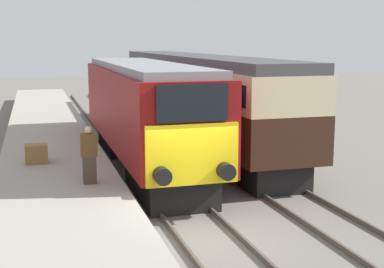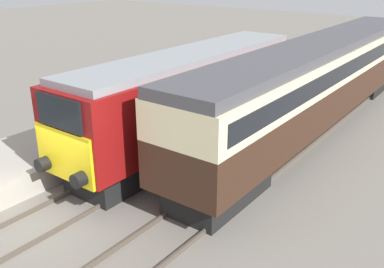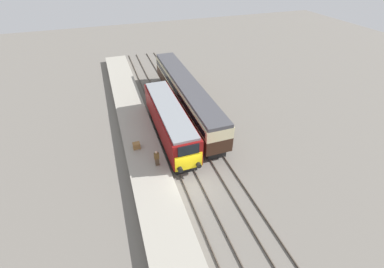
# 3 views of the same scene
# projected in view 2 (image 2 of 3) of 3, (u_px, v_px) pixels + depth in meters

# --- Properties ---
(ground_plane) EXTENTS (120.00, 120.00, 0.00)m
(ground_plane) POSITION_uv_depth(u_px,v_px,m) (41.00, 224.00, 12.49)
(ground_plane) COLOR slate
(platform_left) EXTENTS (3.50, 50.00, 0.82)m
(platform_left) POSITION_uv_depth(u_px,v_px,m) (144.00, 116.00, 20.13)
(platform_left) COLOR #9E998C
(platform_left) RESTS_ON ground_plane
(rails_near_track) EXTENTS (1.51, 60.00, 0.14)m
(rails_near_track) POSITION_uv_depth(u_px,v_px,m) (154.00, 162.00, 16.19)
(rails_near_track) COLOR #4C4238
(rails_near_track) RESTS_ON ground_plane
(rails_far_track) EXTENTS (1.50, 60.00, 0.14)m
(rails_far_track) POSITION_uv_depth(u_px,v_px,m) (230.00, 189.00, 14.30)
(rails_far_track) COLOR #4C4238
(rails_far_track) RESTS_ON ground_plane
(locomotive) EXTENTS (2.70, 12.93, 3.91)m
(locomotive) POSITION_uv_depth(u_px,v_px,m) (191.00, 95.00, 17.15)
(locomotive) COLOR black
(locomotive) RESTS_ON ground_plane
(passenger_carriage) EXTENTS (2.75, 20.37, 4.04)m
(passenger_carriage) POSITION_uv_depth(u_px,v_px,m) (320.00, 76.00, 18.82)
(passenger_carriage) COLOR black
(passenger_carriage) RESTS_ON ground_plane
(person_on_platform) EXTENTS (0.44, 0.26, 1.60)m
(person_on_platform) POSITION_uv_depth(u_px,v_px,m) (58.00, 128.00, 15.26)
(person_on_platform) COLOR #473828
(person_on_platform) RESTS_ON platform_left
(luggage_crate) EXTENTS (0.70, 0.56, 0.60)m
(luggage_crate) POSITION_uv_depth(u_px,v_px,m) (97.00, 112.00, 18.46)
(luggage_crate) COLOR olive
(luggage_crate) RESTS_ON platform_left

